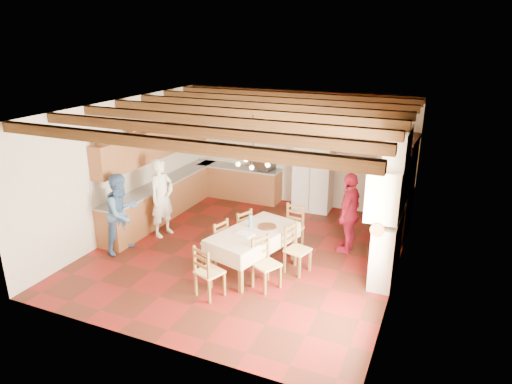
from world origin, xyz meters
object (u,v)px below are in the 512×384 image
dining_table (253,235)px  person_woman_blue (122,213)px  chair_right_far (298,249)px  chair_left_near (215,242)px  hutch (400,188)px  chair_end_far (292,228)px  microwave (263,164)px  person_man (162,198)px  person_woman_red (349,213)px  chair_right_near (266,264)px  refrigerator (314,174)px  chair_end_near (210,271)px  chair_left_far (239,230)px

dining_table → person_woman_blue: 2.82m
chair_right_far → chair_left_near: bearing=117.5°
hutch → chair_right_far: 2.96m
chair_end_far → microwave: microwave is taller
dining_table → chair_end_far: 1.20m
hutch → chair_left_near: 4.23m
chair_right_far → person_man: 3.37m
dining_table → person_woman_red: bearing=45.1°
hutch → chair_right_near: bearing=-116.0°
chair_right_far → microwave: microwave is taller
hutch → person_woman_red: hutch is taller
microwave → hutch: bearing=4.0°
refrigerator → chair_right_near: size_ratio=1.96×
chair_end_near → person_woman_blue: (-2.49, 0.83, 0.36)m
chair_right_near → dining_table: bearing=68.9°
chair_right_far → microwave: bearing=47.9°
dining_table → microwave: size_ratio=3.42×
person_man → person_woman_red: size_ratio=1.04×
hutch → chair_right_near: 3.77m
chair_right_far → chair_end_far: same height
person_man → chair_left_near: bearing=-103.7°
chair_left_near → person_woman_red: size_ratio=0.56×
dining_table → chair_end_near: bearing=-104.5°
hutch → microwave: 3.70m
hutch → chair_end_near: 4.71m
chair_end_far → person_woman_blue: 3.52m
chair_right_far → person_man: (-3.32, 0.43, 0.41)m
chair_end_near → microwave: microwave is taller
hutch → chair_left_far: 3.65m
chair_end_far → person_man: 2.95m
chair_end_far → person_man: (-2.88, -0.47, 0.41)m
refrigerator → hutch: 2.38m
chair_end_near → microwave: 4.85m
person_woman_blue → microwave: size_ratio=2.87×
chair_end_far → hutch: bearing=45.4°
chair_right_near → chair_end_far: same height
chair_right_near → person_woman_blue: size_ratio=0.57×
refrigerator → chair_left_far: bearing=-104.0°
dining_table → person_man: person_man is taller
chair_right_near → chair_end_far: 1.67m
dining_table → chair_right_far: size_ratio=2.09×
refrigerator → chair_left_near: refrigerator is taller
chair_end_near → microwave: bearing=-57.9°
chair_left_near → microwave: (-0.51, 3.66, 0.58)m
chair_left_near → person_man: 1.93m
refrigerator → person_woman_red: refrigerator is taller
dining_table → refrigerator: bearing=88.1°
hutch → dining_table: size_ratio=1.13×
dining_table → person_woman_blue: size_ratio=1.19×
chair_right_near → chair_right_far: size_ratio=1.00×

